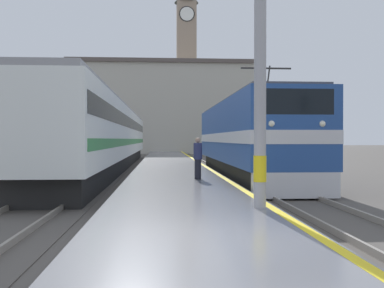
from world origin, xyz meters
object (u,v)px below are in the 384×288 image
object	(u,v)px
locomotive_train	(246,139)
catenary_mast	(263,44)
person_on_platform	(198,157)
clock_tower	(186,64)
passenger_train	(109,136)

from	to	relation	value
locomotive_train	catenary_mast	distance (m)	12.01
catenary_mast	person_on_platform	world-z (taller)	catenary_mast
catenary_mast	clock_tower	size ratio (longest dim) A/B	0.29
locomotive_train	passenger_train	world-z (taller)	locomotive_train
person_on_platform	clock_tower	distance (m)	56.42
catenary_mast	person_on_platform	bearing A→B (deg)	96.72
clock_tower	catenary_mast	bearing A→B (deg)	-91.60
passenger_train	locomotive_train	bearing A→B (deg)	-45.67
passenger_train	catenary_mast	bearing A→B (deg)	-73.64
clock_tower	locomotive_train	bearing A→B (deg)	-89.86
locomotive_train	catenary_mast	xyz separation A→B (m)	(-1.86, -11.67, 2.14)
clock_tower	person_on_platform	bearing A→B (deg)	-92.73
locomotive_train	person_on_platform	bearing A→B (deg)	-122.96
passenger_train	catenary_mast	distance (m)	20.32
locomotive_train	clock_tower	size ratio (longest dim) A/B	0.63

